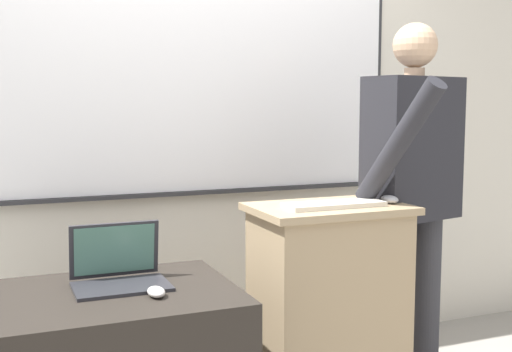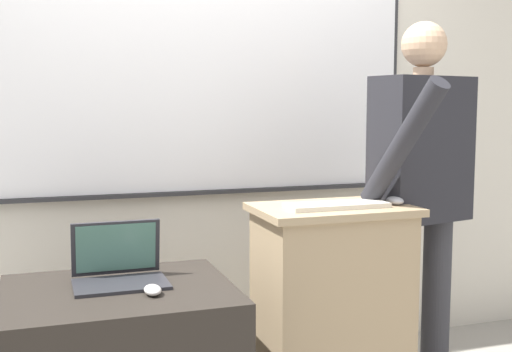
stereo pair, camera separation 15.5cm
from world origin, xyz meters
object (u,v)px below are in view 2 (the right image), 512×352
Objects in this scene: person_presenter at (421,185)px; wireless_keyboard at (337,205)px; computer_mouse_by_keyboard at (395,201)px; laptop at (118,265)px; computer_mouse_by_laptop at (153,290)px; lectern_podium at (331,318)px.

wireless_keyboard is (-0.48, -0.13, -0.05)m from person_presenter.
computer_mouse_by_keyboard reaches higher than wireless_keyboard.
computer_mouse_by_laptop is (0.09, -0.21, -0.05)m from laptop.
lectern_podium is at bearing 168.33° from computer_mouse_by_keyboard.
wireless_keyboard is 4.21× the size of computer_mouse_by_keyboard.
lectern_podium reaches higher than laptop.
person_presenter is at bearing 32.00° from computer_mouse_by_keyboard.
computer_mouse_by_keyboard is (-0.21, -0.13, -0.04)m from person_presenter.
person_presenter reaches higher than lectern_podium.
lectern_podium is 2.28× the size of wireless_keyboard.
laptop is (-1.35, -0.05, -0.24)m from person_presenter.
lectern_podium is 0.92m from laptop.
computer_mouse_by_keyboard is (0.26, -0.05, 0.49)m from lectern_podium.
person_presenter is at bearing 11.62° from computer_mouse_by_laptop.
laptop is at bearing 175.64° from computer_mouse_by_keyboard.
person_presenter reaches higher than computer_mouse_by_keyboard.
computer_mouse_by_laptop is (-0.78, -0.18, 0.24)m from lectern_podium.
computer_mouse_by_keyboard reaches higher than lectern_podium.
computer_mouse_by_laptop is at bearing -173.16° from computer_mouse_by_keyboard.
computer_mouse_by_keyboard is (1.13, -0.09, 0.20)m from laptop.
lectern_podium is 0.84m from computer_mouse_by_laptop.
computer_mouse_by_keyboard is (0.27, 0.00, 0.01)m from wireless_keyboard.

